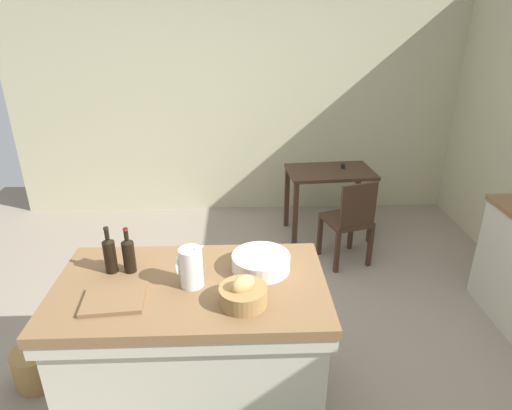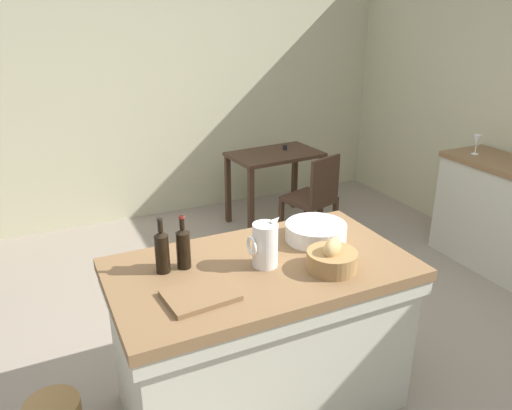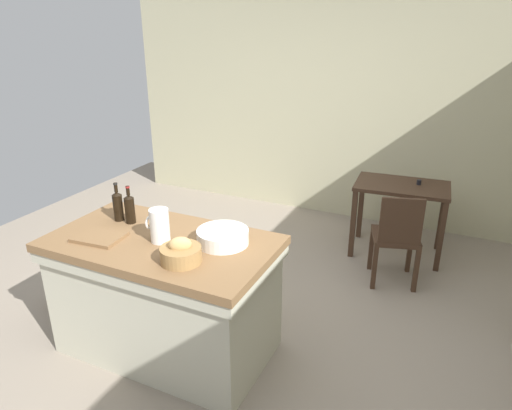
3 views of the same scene
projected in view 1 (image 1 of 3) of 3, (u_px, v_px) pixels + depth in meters
ground_plane at (244, 347)px, 3.27m from camera, size 6.76×6.76×0.00m
wall_back at (240, 105)px, 5.12m from camera, size 5.32×0.12×2.60m
island_table at (195, 340)px, 2.64m from camera, size 1.55×0.87×0.89m
writing_desk at (330, 181)px, 4.69m from camera, size 0.94×0.63×0.80m
wooden_chair at (350, 219)px, 4.18m from camera, size 0.50×0.50×0.89m
pitcher at (191, 267)px, 2.41m from camera, size 0.17×0.13×0.27m
wash_bowl at (261, 262)px, 2.59m from camera, size 0.35×0.35×0.10m
bread_basket at (243, 294)px, 2.28m from camera, size 0.25×0.25×0.17m
cutting_board at (114, 300)px, 2.31m from camera, size 0.34×0.27×0.02m
wine_bottle_dark at (129, 254)px, 2.55m from camera, size 0.07×0.07×0.28m
wine_bottle_amber at (110, 254)px, 2.54m from camera, size 0.07×0.07×0.29m
wicker_hamper at (36, 367)px, 2.91m from camera, size 0.28×0.28×0.26m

